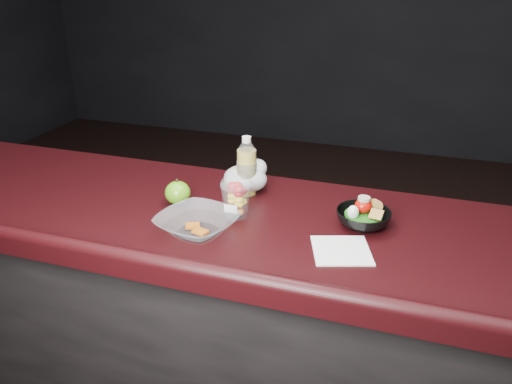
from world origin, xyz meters
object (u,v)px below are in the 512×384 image
(green_apple, at_px, (178,193))
(takeout_bowl, at_px, (198,224))
(snack_bowl, at_px, (363,217))
(lemonade_bottle, at_px, (247,170))
(fruit_cup, at_px, (236,196))

(green_apple, bearing_deg, takeout_bowl, -48.19)
(green_apple, relative_size, snack_bowl, 0.42)
(lemonade_bottle, relative_size, takeout_bowl, 0.73)
(fruit_cup, xyz_separation_m, snack_bowl, (0.40, 0.06, -0.04))
(fruit_cup, relative_size, green_apple, 1.57)
(lemonade_bottle, distance_m, green_apple, 0.25)
(lemonade_bottle, height_order, snack_bowl, lemonade_bottle)
(lemonade_bottle, xyz_separation_m, green_apple, (-0.19, -0.15, -0.05))
(snack_bowl, relative_size, takeout_bowl, 0.75)
(lemonade_bottle, height_order, takeout_bowl, lemonade_bottle)
(green_apple, bearing_deg, snack_bowl, 3.28)
(snack_bowl, height_order, takeout_bowl, snack_bowl)
(lemonade_bottle, bearing_deg, fruit_cup, -82.08)
(fruit_cup, bearing_deg, takeout_bowl, -118.48)
(lemonade_bottle, distance_m, snack_bowl, 0.44)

